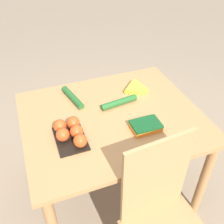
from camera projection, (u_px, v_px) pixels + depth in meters
ground_plane at (112, 188)px, 2.13m from camera, size 12.00×12.00×0.00m
dining_table at (112, 129)px, 1.72m from camera, size 1.11×0.93×0.77m
chair at (163, 220)px, 1.38m from camera, size 0.45×0.43×1.00m
banana_bunch at (135, 87)px, 1.88m from camera, size 0.17×0.17×0.04m
tomato_pack at (70, 132)px, 1.47m from camera, size 0.17×0.25×0.09m
carrot_bag at (146, 125)px, 1.54m from camera, size 0.17×0.12×0.04m
cucumber_near at (73, 97)px, 1.77m from camera, size 0.10×0.26×0.04m
cucumber_far at (119, 102)px, 1.72m from camera, size 0.26×0.08×0.04m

